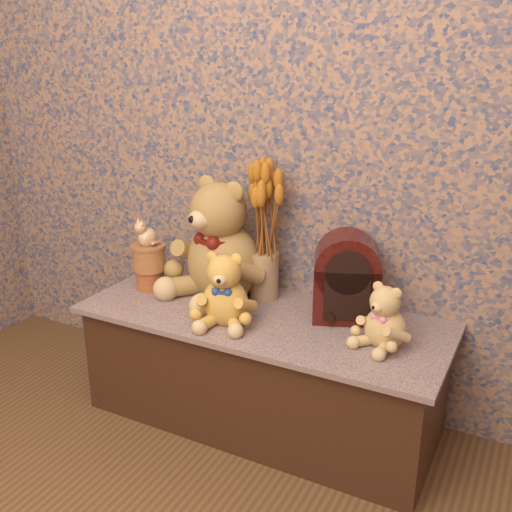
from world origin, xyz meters
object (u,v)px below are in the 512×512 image
Objects in this scene: biscuit_tin_lower at (150,279)px; cathedral_radio at (346,276)px; teddy_medium at (225,285)px; teddy_small at (386,313)px; cat_figurine at (147,232)px; teddy_large at (223,233)px; ceramic_vase at (264,275)px.

cathedral_radio is at bearing 7.46° from biscuit_tin_lower.
biscuit_tin_lower is (-0.42, 0.12, -0.10)m from teddy_medium.
cat_figurine is at bearing -159.86° from teddy_small.
teddy_small is at bearing -7.14° from teddy_medium.
biscuit_tin_lower is (-0.28, -0.10, -0.21)m from teddy_large.
teddy_small is 0.54m from ceramic_vase.
teddy_medium is 0.42m from cathedral_radio.
cathedral_radio is (-0.18, 0.14, 0.04)m from teddy_small.
ceramic_vase is (-0.33, 0.03, -0.07)m from cathedral_radio.
teddy_large is at bearing 43.79° from cat_figurine.
teddy_large reaches higher than cathedral_radio.
cat_figurine reaches higher than biscuit_tin_lower.
cat_figurine is at bearing -163.77° from ceramic_vase.
teddy_large is at bearing -169.66° from ceramic_vase.
teddy_large is at bearing 19.42° from biscuit_tin_lower.
biscuit_tin_lower is at bearing 0.00° from cat_figurine.
biscuit_tin_lower is at bearing -159.86° from teddy_small.
cathedral_radio is (0.49, 0.00, -0.09)m from teddy_large.
cat_figurine reaches higher than ceramic_vase.
teddy_medium is at bearing -169.82° from cathedral_radio.
cathedral_radio is 2.82× the size of biscuit_tin_lower.
teddy_medium reaches higher than teddy_small.
cat_figurine is at bearing 0.00° from biscuit_tin_lower.
teddy_medium is 2.41× the size of cat_figurine.
ceramic_vase reaches higher than biscuit_tin_lower.
biscuit_tin_lower is 0.20m from cat_figurine.
cat_figurine reaches higher than teddy_medium.
teddy_large is 4.31× the size of cat_figurine.
teddy_small is 2.04× the size of biscuit_tin_lower.
teddy_medium is 2.47× the size of biscuit_tin_lower.
ceramic_vase is at bearing 153.82° from cathedral_radio.
teddy_large is 0.70m from teddy_small.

